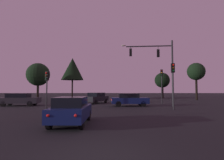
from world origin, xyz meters
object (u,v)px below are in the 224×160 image
at_px(car_crossing_left, 19,99).
at_px(tree_behind_sign, 196,72).
at_px(car_crossing_right, 130,99).
at_px(traffic_light_corner_right, 173,77).
at_px(tree_right_cluster, 38,75).
at_px(tree_left_far, 162,80).
at_px(traffic_light_median, 162,80).
at_px(car_far_lane, 96,98).
at_px(traffic_signal_mast_arm, 159,62).
at_px(car_nearside_lane, 72,110).
at_px(traffic_light_corner_left, 47,82).
at_px(tree_center_horizon, 72,69).

xyz_separation_m(car_crossing_left, tree_behind_sign, (27.28, 12.95, 4.61)).
bearing_deg(car_crossing_right, traffic_light_corner_right, -46.25).
bearing_deg(tree_behind_sign, tree_right_cluster, -178.55).
distance_m(traffic_light_corner_right, tree_right_cluster, 26.09).
relative_size(car_crossing_right, tree_right_cluster, 0.63).
bearing_deg(tree_left_far, tree_behind_sign, -59.09).
relative_size(traffic_light_median, car_crossing_left, 1.00).
height_order(traffic_light_corner_right, car_far_lane, traffic_light_corner_right).
relative_size(traffic_signal_mast_arm, tree_right_cluster, 1.10).
xyz_separation_m(traffic_signal_mast_arm, car_nearside_lane, (-7.65, -11.10, -4.46)).
bearing_deg(tree_behind_sign, traffic_light_corner_left, -143.57).
xyz_separation_m(traffic_light_corner_right, car_crossing_left, (-17.13, 4.42, -2.37)).
bearing_deg(traffic_light_median, car_nearside_lane, -121.35).
distance_m(traffic_light_corner_right, car_crossing_right, 6.06).
bearing_deg(traffic_signal_mast_arm, tree_center_horizon, 128.28).
height_order(tree_behind_sign, tree_left_far, tree_behind_sign).
distance_m(car_crossing_left, tree_center_horizon, 18.61).
distance_m(traffic_light_corner_right, car_nearside_lane, 11.15).
xyz_separation_m(traffic_light_median, car_far_lane, (-9.13, 1.35, -2.53)).
height_order(traffic_light_corner_right, tree_right_cluster, tree_right_cluster).
relative_size(traffic_light_median, tree_center_horizon, 0.53).
height_order(traffic_light_corner_left, car_crossing_right, traffic_light_corner_left).
distance_m(traffic_light_corner_left, car_nearside_lane, 9.30).
height_order(traffic_light_corner_left, tree_center_horizon, tree_center_horizon).
relative_size(car_crossing_left, tree_right_cluster, 0.68).
xyz_separation_m(tree_behind_sign, tree_right_cluster, (-30.20, -0.77, -0.58)).
relative_size(car_far_lane, tree_left_far, 0.81).
xyz_separation_m(traffic_light_corner_left, traffic_light_median, (13.33, 6.71, 0.64)).
bearing_deg(traffic_light_median, tree_behind_sign, 47.08).
distance_m(traffic_signal_mast_arm, car_far_lane, 10.28).
distance_m(car_far_lane, tree_left_far, 21.57).
bearing_deg(traffic_light_corner_right, car_far_lane, 133.40).
bearing_deg(car_far_lane, tree_center_horizon, 116.21).
relative_size(traffic_signal_mast_arm, traffic_light_corner_left, 2.05).
xyz_separation_m(traffic_light_median, car_crossing_right, (-4.72, -3.36, -2.53)).
relative_size(traffic_light_corner_right, tree_left_far, 0.75).
relative_size(traffic_light_corner_right, car_crossing_left, 0.95).
height_order(traffic_light_corner_left, tree_behind_sign, tree_behind_sign).
distance_m(traffic_light_corner_left, car_crossing_right, 9.43).
distance_m(traffic_light_median, car_nearside_lane, 17.39).
xyz_separation_m(traffic_signal_mast_arm, traffic_light_median, (1.30, 3.59, -1.92)).
relative_size(car_crossing_right, tree_behind_sign, 0.62).
bearing_deg(car_crossing_right, tree_behind_sign, 43.61).
bearing_deg(traffic_light_corner_right, tree_right_cluster, 140.39).
xyz_separation_m(car_crossing_left, tree_left_far, (22.78, 20.47, 3.35)).
distance_m(traffic_signal_mast_arm, traffic_light_corner_right, 4.35).
distance_m(car_crossing_left, car_far_lane, 9.86).
height_order(car_far_lane, tree_right_cluster, tree_right_cluster).
bearing_deg(tree_behind_sign, traffic_signal_mast_arm, -127.94).
xyz_separation_m(traffic_signal_mast_arm, traffic_light_corner_right, (0.43, -3.79, -2.08)).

